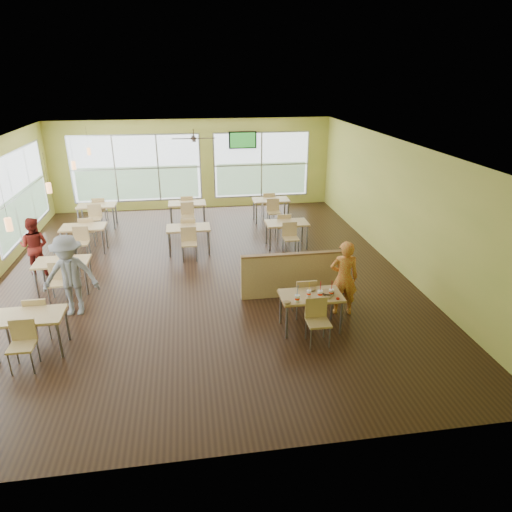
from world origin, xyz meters
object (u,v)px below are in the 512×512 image
(half_wall_divider, at_px, (294,274))
(man_plaid, at_px, (344,278))
(food_basket, at_px, (328,292))
(main_table, at_px, (311,300))

(half_wall_divider, xyz_separation_m, man_plaid, (0.83, -0.95, 0.29))
(half_wall_divider, bearing_deg, food_basket, -77.69)
(main_table, xyz_separation_m, half_wall_divider, (0.00, 1.45, -0.11))
(man_plaid, bearing_deg, food_basket, 53.99)
(half_wall_divider, relative_size, man_plaid, 1.48)
(food_basket, bearing_deg, main_table, 175.99)
(main_table, bearing_deg, man_plaid, 31.37)
(main_table, distance_m, half_wall_divider, 1.45)
(man_plaid, distance_m, food_basket, 0.73)
(half_wall_divider, bearing_deg, main_table, -90.00)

